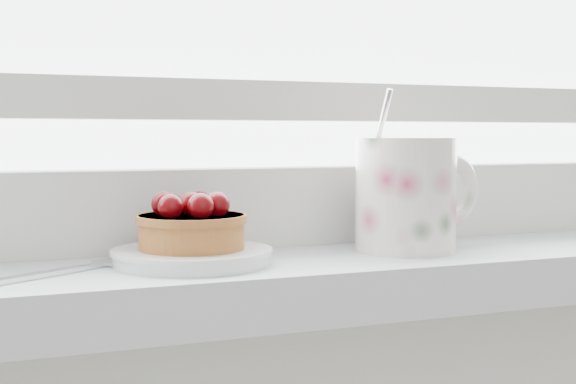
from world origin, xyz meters
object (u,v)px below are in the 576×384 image
raspberry_tart (192,224)px  fork (62,271)px  saucer (192,257)px  floral_mug (409,192)px

raspberry_tart → fork: raspberry_tart is taller
saucer → floral_mug: size_ratio=0.89×
raspberry_tart → saucer: bearing=105.9°
raspberry_tart → floral_mug: floral_mug is taller
fork → floral_mug: bearing=1.2°
raspberry_tart → fork: (-0.10, -0.00, -0.03)m
saucer → raspberry_tart: bearing=-74.1°
saucer → floral_mug: bearing=0.4°
saucer → raspberry_tart: raspberry_tart is taller
raspberry_tart → fork: 0.10m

